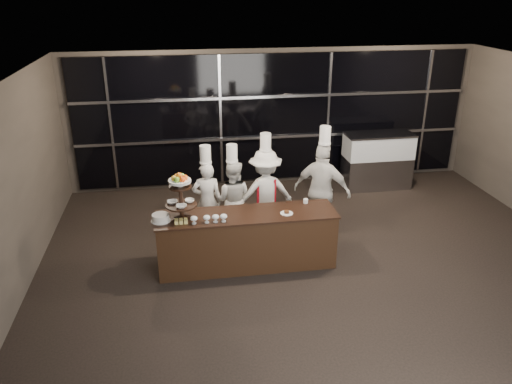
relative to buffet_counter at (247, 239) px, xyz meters
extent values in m
plane|color=black|center=(1.14, -1.41, -0.47)|extent=(10.00, 10.00, 0.00)
plane|color=black|center=(1.14, -1.41, 2.53)|extent=(10.00, 10.00, 0.00)
plane|color=#473F38|center=(1.14, 3.59, 1.03)|extent=(9.00, 0.00, 9.00)
cube|color=black|center=(1.14, 3.53, 1.03)|extent=(8.60, 0.04, 2.80)
cube|color=#A5A5AA|center=(1.14, 3.48, 0.63)|extent=(8.60, 0.06, 0.06)
cube|color=#A5A5AA|center=(1.14, 3.48, 1.53)|extent=(8.60, 0.06, 0.06)
cube|color=#A5A5AA|center=(-2.36, 3.50, 1.03)|extent=(0.05, 0.05, 2.80)
cube|color=#A5A5AA|center=(-0.06, 3.50, 1.03)|extent=(0.05, 0.05, 2.80)
cube|color=#A5A5AA|center=(2.34, 3.50, 1.03)|extent=(0.05, 0.05, 2.80)
cube|color=#A5A5AA|center=(4.64, 3.50, 1.03)|extent=(0.05, 0.05, 2.80)
cube|color=black|center=(0.00, 0.00, -0.02)|extent=(2.80, 0.70, 0.90)
cube|color=black|center=(0.00, 0.00, 0.44)|extent=(2.84, 0.74, 0.03)
cylinder|color=black|center=(-1.00, 0.00, 0.47)|extent=(0.24, 0.24, 0.03)
cylinder|color=black|center=(-1.00, 0.00, 0.80)|extent=(0.06, 0.06, 0.70)
cylinder|color=black|center=(-1.00, 0.00, 0.67)|extent=(0.48, 0.48, 0.02)
cylinder|color=black|center=(-1.00, 0.00, 0.97)|extent=(0.34, 0.34, 0.02)
cylinder|color=white|center=(-1.00, 0.00, 1.02)|extent=(0.10, 0.10, 0.06)
cylinder|color=white|center=(-1.00, 0.00, 1.07)|extent=(0.34, 0.34, 0.04)
sphere|color=orange|center=(-0.92, 0.00, 1.11)|extent=(0.09, 0.09, 0.09)
sphere|color=#80C332|center=(-0.96, 0.07, 1.11)|extent=(0.09, 0.09, 0.09)
sphere|color=orange|center=(-1.04, 0.07, 1.11)|extent=(0.09, 0.09, 0.09)
sphere|color=gold|center=(-1.08, 0.00, 1.11)|extent=(0.09, 0.09, 0.09)
sphere|color=#6BA129|center=(-1.04, -0.07, 1.11)|extent=(0.09, 0.09, 0.09)
sphere|color=#E94913|center=(-0.96, -0.07, 1.11)|extent=(0.09, 0.09, 0.09)
sphere|color=orange|center=(-1.00, 0.00, 1.15)|extent=(0.09, 0.09, 0.09)
imported|color=white|center=(-1.13, 0.06, 0.71)|extent=(0.16, 0.16, 0.04)
imported|color=white|center=(-0.87, 0.06, 0.71)|extent=(0.15, 0.15, 0.05)
imported|color=white|center=(-1.00, -0.12, 0.71)|extent=(0.16, 0.16, 0.04)
cylinder|color=silver|center=(-0.83, -0.22, 0.46)|extent=(0.07, 0.07, 0.01)
cylinder|color=silver|center=(-0.83, -0.22, 0.49)|extent=(0.02, 0.02, 0.05)
ellipsoid|color=silver|center=(-0.83, -0.22, 0.54)|extent=(0.11, 0.11, 0.08)
ellipsoid|color=#19CD54|center=(-0.83, -0.22, 0.54)|extent=(0.08, 0.08, 0.05)
cylinder|color=silver|center=(-0.63, -0.22, 0.46)|extent=(0.07, 0.07, 0.01)
cylinder|color=silver|center=(-0.63, -0.22, 0.49)|extent=(0.02, 0.02, 0.05)
ellipsoid|color=silver|center=(-0.63, -0.22, 0.54)|extent=(0.11, 0.11, 0.08)
ellipsoid|color=red|center=(-0.63, -0.22, 0.54)|extent=(0.08, 0.08, 0.05)
cylinder|color=silver|center=(-0.50, -0.22, 0.46)|extent=(0.07, 0.07, 0.01)
cylinder|color=silver|center=(-0.50, -0.22, 0.49)|extent=(0.02, 0.02, 0.05)
ellipsoid|color=silver|center=(-0.50, -0.22, 0.54)|extent=(0.11, 0.11, 0.08)
ellipsoid|color=beige|center=(-0.50, -0.22, 0.54)|extent=(0.08, 0.08, 0.05)
cylinder|color=silver|center=(-0.38, -0.22, 0.46)|extent=(0.07, 0.07, 0.01)
cylinder|color=silver|center=(-0.38, -0.22, 0.49)|extent=(0.02, 0.02, 0.05)
ellipsoid|color=silver|center=(-0.38, -0.22, 0.54)|extent=(0.11, 0.11, 0.08)
ellipsoid|color=#4B2F0E|center=(-0.38, -0.22, 0.54)|extent=(0.08, 0.08, 0.05)
cylinder|color=white|center=(-1.32, -0.05, 0.46)|extent=(0.30, 0.30, 0.01)
cylinder|color=white|center=(-1.32, -0.05, 0.51)|extent=(0.26, 0.26, 0.10)
cube|color=#D6C468|center=(-1.09, -0.20, 0.48)|extent=(0.05, 0.06, 0.05)
cube|color=#D6C468|center=(-1.02, -0.20, 0.48)|extent=(0.05, 0.06, 0.05)
cube|color=#D6C468|center=(-0.95, -0.20, 0.48)|extent=(0.05, 0.06, 0.05)
cube|color=#D6C468|center=(-1.09, -0.13, 0.48)|extent=(0.05, 0.06, 0.05)
cube|color=#D6C468|center=(-1.02, -0.13, 0.48)|extent=(0.05, 0.06, 0.05)
cube|color=#D6C468|center=(-0.95, -0.13, 0.48)|extent=(0.05, 0.06, 0.05)
cylinder|color=white|center=(0.62, -0.10, 0.46)|extent=(0.20, 0.20, 0.01)
cylinder|color=#4C2814|center=(0.62, -0.10, 0.49)|extent=(0.08, 0.08, 0.04)
cylinder|color=white|center=(1.02, 0.25, 0.49)|extent=(0.08, 0.08, 0.07)
cube|color=#A5A5AA|center=(3.34, 2.89, -0.12)|extent=(1.46, 0.63, 0.70)
cube|color=silver|center=(3.34, 2.89, 0.48)|extent=(1.46, 0.63, 0.50)
cube|color=#FFC67F|center=(3.34, 2.89, 0.48)|extent=(1.36, 0.52, 0.40)
cube|color=#A5A5AA|center=(3.34, 2.89, 0.75)|extent=(1.48, 0.65, 0.04)
imported|color=silver|center=(-0.55, 1.03, 0.25)|extent=(0.55, 0.38, 1.44)
cylinder|color=white|center=(-0.55, 1.03, 1.12)|extent=(0.19, 0.19, 0.30)
cylinder|color=white|center=(-0.55, 1.03, 0.98)|extent=(0.21, 0.21, 0.03)
imported|color=silver|center=(-0.09, 1.07, 0.25)|extent=(0.83, 0.73, 1.42)
cylinder|color=white|center=(-0.09, 1.07, 1.11)|extent=(0.19, 0.19, 0.30)
cylinder|color=white|center=(-0.09, 1.07, 0.96)|extent=(0.21, 0.21, 0.03)
imported|color=silver|center=(0.49, 1.07, 0.33)|extent=(1.07, 0.66, 1.59)
cylinder|color=white|center=(0.49, 1.07, 1.28)|extent=(0.19, 0.19, 0.30)
cylinder|color=white|center=(0.49, 1.07, 1.13)|extent=(0.21, 0.21, 0.03)
cube|color=#AA0D18|center=(0.49, 0.95, 0.33)|extent=(0.34, 0.03, 0.60)
imported|color=silver|center=(1.46, 0.81, 0.41)|extent=(1.09, 0.91, 1.74)
cylinder|color=white|center=(1.46, 0.81, 1.43)|extent=(0.19, 0.19, 0.30)
cylinder|color=white|center=(1.46, 0.81, 1.28)|extent=(0.21, 0.21, 0.03)
camera|label=1|loc=(-0.98, -6.99, 3.79)|focal=35.00mm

